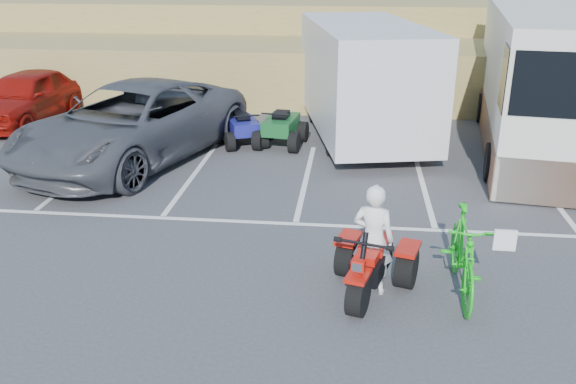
# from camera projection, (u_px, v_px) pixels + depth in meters

# --- Properties ---
(ground) EXTENTS (100.00, 100.00, 0.00)m
(ground) POSITION_uv_depth(u_px,v_px,m) (281.00, 286.00, 9.72)
(ground) COLOR #3D3D40
(ground) RESTS_ON ground
(parking_stripes) EXTENTS (28.00, 5.16, 0.01)m
(parking_stripes) POSITION_uv_depth(u_px,v_px,m) (342.00, 194.00, 13.40)
(parking_stripes) COLOR white
(parking_stripes) RESTS_ON ground
(grass_embankment) EXTENTS (40.00, 8.50, 3.10)m
(grass_embankment) POSITION_uv_depth(u_px,v_px,m) (328.00, 51.00, 23.53)
(grass_embankment) COLOR olive
(grass_embankment) RESTS_ON ground
(red_trike_atv) EXTENTS (1.71, 2.00, 1.12)m
(red_trike_atv) POSITION_uv_depth(u_px,v_px,m) (368.00, 294.00, 9.48)
(red_trike_atv) COLOR #B5130A
(red_trike_atv) RESTS_ON ground
(rider) EXTENTS (0.74, 0.58, 1.77)m
(rider) POSITION_uv_depth(u_px,v_px,m) (373.00, 239.00, 9.29)
(rider) COLOR white
(rider) RESTS_ON ground
(green_dirt_bike) EXTENTS (0.68, 2.25, 1.34)m
(green_dirt_bike) POSITION_uv_depth(u_px,v_px,m) (463.00, 254.00, 9.30)
(green_dirt_bike) COLOR #14BF19
(green_dirt_bike) RESTS_ON ground
(grey_pickup) EXTENTS (5.27, 7.59, 1.92)m
(grey_pickup) POSITION_uv_depth(u_px,v_px,m) (132.00, 123.00, 15.33)
(grey_pickup) COLOR #43454A
(grey_pickup) RESTS_ON ground
(red_car) EXTENTS (2.18, 4.84, 1.62)m
(red_car) POSITION_uv_depth(u_px,v_px,m) (26.00, 97.00, 18.90)
(red_car) COLOR maroon
(red_car) RESTS_ON ground
(cargo_trailer) EXTENTS (4.06, 7.23, 3.18)m
(cargo_trailer) POSITION_uv_depth(u_px,v_px,m) (364.00, 77.00, 17.08)
(cargo_trailer) COLOR silver
(cargo_trailer) RESTS_ON ground
(rv_motorhome) EXTENTS (3.92, 10.17, 3.56)m
(rv_motorhome) POSITION_uv_depth(u_px,v_px,m) (536.00, 88.00, 16.55)
(rv_motorhome) COLOR silver
(rv_motorhome) RESTS_ON ground
(quad_atv_blue) EXTENTS (1.60, 1.81, 0.98)m
(quad_atv_blue) POSITION_uv_depth(u_px,v_px,m) (243.00, 145.00, 16.91)
(quad_atv_blue) COLOR navy
(quad_atv_blue) RESTS_ON ground
(quad_atv_green) EXTENTS (1.43, 1.78, 1.07)m
(quad_atv_green) POSITION_uv_depth(u_px,v_px,m) (281.00, 146.00, 16.83)
(quad_atv_green) COLOR #125020
(quad_atv_green) RESTS_ON ground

